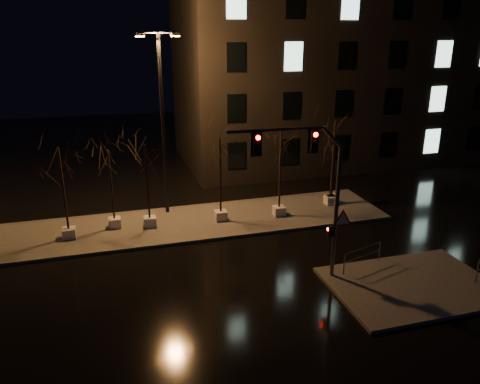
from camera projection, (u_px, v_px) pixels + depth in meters
name	position (u px, v px, depth m)	size (l,w,h in m)	color
ground	(224.00, 272.00, 21.41)	(90.00, 90.00, 0.00)	black
median	(198.00, 222.00, 26.83)	(22.00, 5.00, 0.15)	#46443E
sidewalk_corner	(412.00, 285.00, 20.18)	(7.00, 5.00, 0.15)	#46443E
building	(332.00, 68.00, 38.95)	(25.00, 12.00, 15.00)	black
tree_0	(61.00, 169.00, 23.36)	(1.80, 1.80, 4.99)	beige
tree_1	(110.00, 168.00, 24.79)	(1.80, 1.80, 4.51)	beige
tree_2	(146.00, 164.00, 24.87)	(1.80, 1.80, 4.77)	beige
tree_3	(220.00, 157.00, 25.69)	(1.80, 1.80, 4.95)	beige
tree_4	(281.00, 148.00, 26.26)	(1.80, 1.80, 5.38)	beige
tree_5	(334.00, 153.00, 28.43)	(1.80, 1.80, 4.27)	beige
tree_6	(334.00, 140.00, 28.01)	(1.80, 1.80, 5.39)	beige
traffic_signal_mast	(314.00, 182.00, 19.18)	(5.54, 0.38, 6.77)	#585A5F
streetlight_main	(162.00, 113.00, 26.16)	(2.52, 1.05, 10.28)	black
guard_rail_a	(362.00, 255.00, 21.31)	(2.26, 0.74, 1.02)	#585A5F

